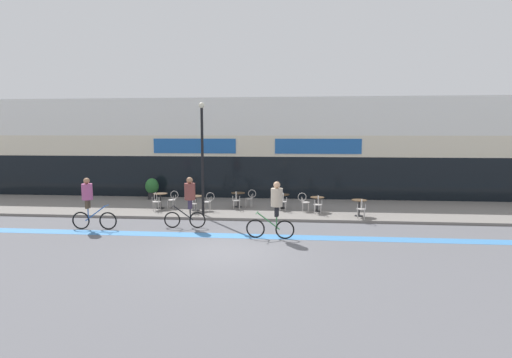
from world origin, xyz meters
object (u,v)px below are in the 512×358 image
object	(u,v)px
cafe_chair_1_side	(208,200)
cafe_chair_2_side	(250,197)
planter_pot	(152,188)
cafe_chair_0_near	(156,200)
cyclist_0	(89,201)
bistro_table_0	(160,198)
bistro_table_4	(317,201)
cyclist_2	(189,198)
cafe_chair_4_near	(318,203)
cafe_chair_2_near	(236,199)
bistro_table_1	(196,200)
lamp_post	(202,151)
cafe_chair_4_side	(304,201)
cyclist_1	(275,206)
cafe_chair_0_side	(173,198)
bistro_table_5	(359,205)
cafe_chair_3_near	(283,200)
bistro_table_3	(283,198)
bistro_table_2	(238,197)
cafe_chair_5_near	(361,207)
cafe_chair_1_near	(192,202)

from	to	relation	value
cafe_chair_1_side	cafe_chair_2_side	size ratio (longest dim) A/B	1.00
cafe_chair_2_side	planter_pot	size ratio (longest dim) A/B	0.76
cafe_chair_0_near	cyclist_0	xyz separation A→B (m)	(-1.53, -3.41, 0.53)
bistro_table_0	cafe_chair_0_near	xyz separation A→B (m)	(0.00, -0.63, -0.02)
bistro_table_4	cyclist_2	bearing A→B (deg)	-148.06
planter_pot	cafe_chair_4_near	bearing A→B (deg)	-20.84
bistro_table_0	cafe_chair_2_near	distance (m)	3.80
bistro_table_1	lamp_post	xyz separation A→B (m)	(0.58, -0.94, 2.43)
cafe_chair_4_near	lamp_post	xyz separation A→B (m)	(-5.26, -0.61, 2.43)
cyclist_2	cafe_chair_4_side	bearing A→B (deg)	-148.47
cafe_chair_2_near	cyclist_1	size ratio (longest dim) A/B	0.43
cafe_chair_1_side	cafe_chair_4_near	size ratio (longest dim) A/B	1.00
cafe_chair_2_near	lamp_post	distance (m)	3.13
cafe_chair_4_side	cyclist_0	world-z (taller)	cyclist_0
cafe_chair_0_near	cafe_chair_0_side	bearing A→B (deg)	-46.76
cafe_chair_0_side	cafe_chair_4_near	world-z (taller)	same
bistro_table_1	cyclist_1	size ratio (longest dim) A/B	0.34
bistro_table_4	cafe_chair_0_near	bearing A→B (deg)	-175.96
bistro_table_0	lamp_post	world-z (taller)	lamp_post
bistro_table_1	bistro_table_5	bearing A→B (deg)	-4.49
cafe_chair_3_near	cyclist_1	xyz separation A→B (m)	(-0.17, -4.74, 0.57)
bistro_table_0	cafe_chair_4_near	size ratio (longest dim) A/B	0.84
cyclist_0	cyclist_2	bearing A→B (deg)	6.48
bistro_table_3	cyclist_2	size ratio (longest dim) A/B	0.34
cafe_chair_2_near	cafe_chair_4_side	world-z (taller)	same
cafe_chair_2_near	cafe_chair_3_near	world-z (taller)	same
bistro_table_0	cyclist_1	bearing A→B (deg)	-38.88
bistro_table_2	cafe_chair_2_side	world-z (taller)	cafe_chair_2_side
cafe_chair_1_side	cafe_chair_4_near	world-z (taller)	same
cafe_chair_5_near	planter_pot	world-z (taller)	planter_pot
cafe_chair_1_near	cyclist_2	distance (m)	2.54
bistro_table_3	cafe_chair_4_near	xyz separation A→B (m)	(1.65, -1.30, 0.02)
planter_pot	cafe_chair_1_near	bearing A→B (deg)	-48.77
bistro_table_2	bistro_table_4	xyz separation A→B (m)	(3.93, -0.84, -0.02)
lamp_post	cyclist_0	distance (m)	5.19
bistro_table_5	lamp_post	bearing A→B (deg)	-177.24
cafe_chair_2_side	cafe_chair_5_near	distance (m)	5.64
cafe_chair_1_side	cafe_chair_4_side	size ratio (longest dim) A/B	1.00
bistro_table_4	lamp_post	world-z (taller)	lamp_post
cafe_chair_1_side	cyclist_0	distance (m)	5.48
cafe_chair_1_side	cafe_chair_3_near	world-z (taller)	same
cafe_chair_2_side	cafe_chair_4_near	xyz separation A→B (m)	(3.31, -1.46, 0.00)
cafe_chair_4_near	cafe_chair_5_near	world-z (taller)	same
bistro_table_4	bistro_table_3	bearing A→B (deg)	157.69
bistro_table_4	cafe_chair_0_near	xyz separation A→B (m)	(-7.72, -0.55, 0.02)
bistro_table_5	cafe_chair_1_near	bearing A→B (deg)	-179.82
cafe_chair_0_near	lamp_post	bearing A→B (deg)	-107.35
bistro_table_2	cafe_chair_0_near	xyz separation A→B (m)	(-3.79, -1.39, -0.00)
bistro_table_4	cafe_chair_5_near	bearing A→B (deg)	-39.90
cafe_chair_3_near	lamp_post	distance (m)	4.55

